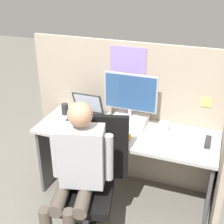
% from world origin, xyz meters
% --- Properties ---
extents(ground_plane, '(12.00, 12.00, 0.00)m').
position_xyz_m(ground_plane, '(0.00, 0.00, 0.00)').
color(ground_plane, slate).
extents(cubicle_panel_back, '(2.19, 0.05, 1.51)m').
position_xyz_m(cubicle_panel_back, '(-0.00, 0.63, 0.76)').
color(cubicle_panel_back, tan).
rests_on(cubicle_panel_back, ground).
extents(cubicle_panel_right, '(0.04, 1.23, 1.51)m').
position_xyz_m(cubicle_panel_right, '(0.87, 0.24, 0.75)').
color(cubicle_panel_right, tan).
rests_on(cubicle_panel_right, ground).
extents(desk, '(1.69, 0.61, 0.76)m').
position_xyz_m(desk, '(0.00, 0.30, 0.58)').
color(desk, '#B7B7B2').
rests_on(desk, ground).
extents(paper_box, '(0.33, 0.26, 0.07)m').
position_xyz_m(paper_box, '(-0.01, 0.45, 0.79)').
color(paper_box, white).
rests_on(paper_box, desk).
extents(monitor, '(0.51, 0.18, 0.43)m').
position_xyz_m(monitor, '(-0.01, 0.45, 1.06)').
color(monitor, '#B2B2B7').
rests_on(monitor, paper_box).
extents(laptop, '(0.31, 0.25, 0.25)m').
position_xyz_m(laptop, '(-0.45, 0.42, 0.81)').
color(laptop, '#2D2D33').
rests_on(laptop, desk).
extents(mouse, '(0.06, 0.06, 0.03)m').
position_xyz_m(mouse, '(-0.19, 0.19, 0.77)').
color(mouse, black).
rests_on(mouse, desk).
extents(stapler, '(0.05, 0.16, 0.04)m').
position_xyz_m(stapler, '(0.73, 0.32, 0.78)').
color(stapler, '#2D2D33').
rests_on(stapler, desk).
extents(carrot_toy, '(0.05, 0.12, 0.05)m').
position_xyz_m(carrot_toy, '(0.07, 0.13, 0.78)').
color(carrot_toy, orange).
rests_on(carrot_toy, desk).
extents(office_chair, '(0.56, 0.61, 1.08)m').
position_xyz_m(office_chair, '(-0.12, -0.21, 0.55)').
color(office_chair, black).
rests_on(office_chair, ground).
extents(person, '(0.47, 0.52, 1.29)m').
position_xyz_m(person, '(-0.17, -0.38, 0.75)').
color(person, brown).
rests_on(person, ground).
extents(coffee_mug, '(0.09, 0.09, 0.09)m').
position_xyz_m(coffee_mug, '(0.33, 0.41, 0.81)').
color(coffee_mug, white).
rests_on(coffee_mug, desk).
extents(pen_cup, '(0.07, 0.07, 0.11)m').
position_xyz_m(pen_cup, '(-0.69, 0.42, 0.81)').
color(pen_cup, '#28282D').
rests_on(pen_cup, desk).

